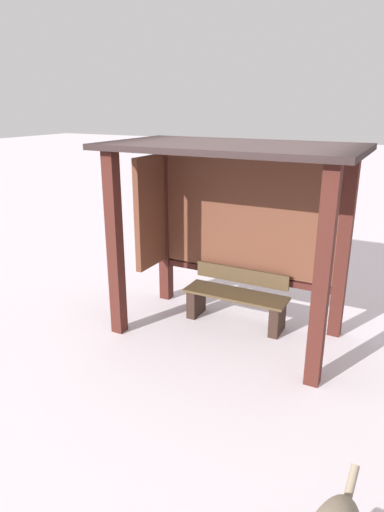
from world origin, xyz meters
The scene contains 3 objects.
ground_plane centered at (0.00, 0.00, 0.00)m, with size 60.00×60.00×0.00m, color white.
bus_shelter centered at (-0.11, 0.21, 1.61)m, with size 2.82×1.56×2.31m.
bench_left_inside centered at (0.00, 0.31, 0.33)m, with size 1.33×0.41×0.70m.
Camera 1 is at (1.93, -4.64, 2.71)m, focal length 31.38 mm.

